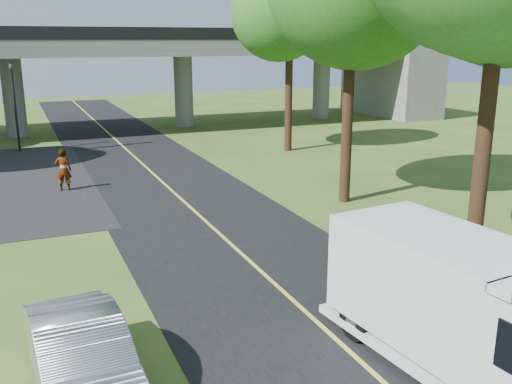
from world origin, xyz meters
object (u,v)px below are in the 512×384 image
tree_right_far (294,7)px  step_van (466,306)px  silver_sedan (83,362)px  pedestrian (63,170)px  traffic_signal (14,98)px

tree_right_far → step_van: size_ratio=1.64×
silver_sedan → pedestrian: (1.08, 16.10, 0.18)m
tree_right_far → step_van: (-7.57, -22.65, -6.82)m
traffic_signal → tree_right_far: bearing=-22.1°
step_van → tree_right_far: bearing=65.5°
traffic_signal → pedestrian: (1.64, -10.64, -2.25)m
silver_sedan → pedestrian: bearing=82.2°
traffic_signal → silver_sedan: bearing=-88.8°
tree_right_far → pedestrian: bearing=-161.7°
tree_right_far → silver_sedan: bearing=-125.4°
traffic_signal → tree_right_far: (15.21, -6.16, 5.10)m
traffic_signal → step_van: 29.86m
traffic_signal → silver_sedan: size_ratio=1.11×
tree_right_far → step_van: 24.84m
traffic_signal → tree_right_far: tree_right_far is taller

